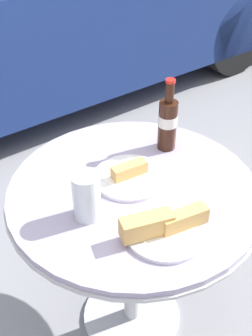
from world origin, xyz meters
name	(u,v)px	position (x,y,z in m)	size (l,w,h in m)	color
ground_plane	(132,316)	(0.00, 0.00, 0.00)	(30.00, 30.00, 0.00)	gray
bistro_table	(133,218)	(0.00, 0.00, 0.55)	(0.79, 0.79, 0.68)	#B7B7BC
cola_bottle_left	(168,122)	(0.22, 0.10, 0.78)	(0.06, 0.06, 0.25)	#33190F
drinking_glass	(87,198)	(-0.18, -0.02, 0.75)	(0.08, 0.08, 0.14)	silver
lunch_plate_near	(130,175)	(0.02, 0.04, 0.69)	(0.23, 0.23, 0.05)	white
lunch_plate_far	(163,227)	(-0.05, -0.20, 0.71)	(0.24, 0.22, 0.07)	white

